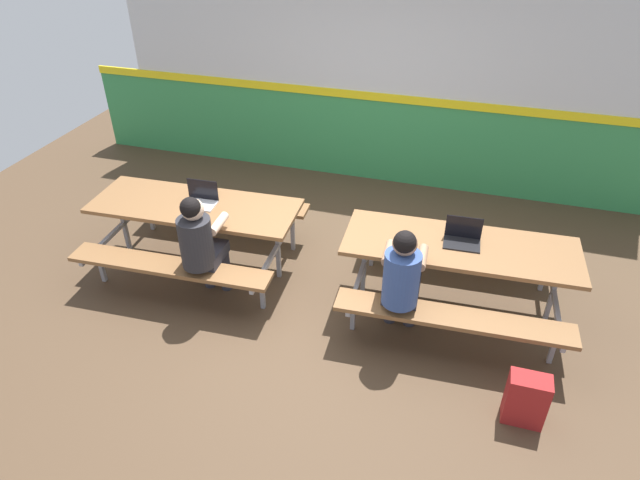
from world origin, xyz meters
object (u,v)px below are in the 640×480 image
(picnic_table_left, at_px, (196,218))
(picnic_table_right, at_px, (458,259))
(student_nearer, at_px, (200,242))
(student_further, at_px, (402,277))
(backpack_dark, at_px, (526,399))
(laptop_dark, at_px, (462,238))
(laptop_silver, at_px, (201,199))

(picnic_table_left, distance_m, picnic_table_right, 2.61)
(picnic_table_left, height_order, picnic_table_right, same)
(student_nearer, bearing_deg, picnic_table_right, 14.34)
(student_further, distance_m, backpack_dark, 1.31)
(picnic_table_left, bearing_deg, picnic_table_right, 0.81)
(student_further, height_order, laptop_dark, student_further)
(student_nearer, relative_size, backpack_dark, 2.74)
(picnic_table_right, bearing_deg, backpack_dark, -60.67)
(student_further, height_order, laptop_silver, student_further)
(laptop_dark, bearing_deg, student_further, -125.06)
(picnic_table_left, xyz_separation_m, student_nearer, (0.34, -0.54, 0.13))
(picnic_table_left, bearing_deg, backpack_dark, -18.86)
(picnic_table_right, distance_m, student_further, 0.73)
(laptop_dark, bearing_deg, picnic_table_right, -94.93)
(laptop_silver, relative_size, backpack_dark, 0.75)
(picnic_table_left, relative_size, backpack_dark, 4.79)
(laptop_dark, xyz_separation_m, backpack_dark, (0.64, -1.19, -0.57))
(picnic_table_left, relative_size, laptop_dark, 6.39)
(backpack_dark, bearing_deg, student_nearer, 168.96)
(picnic_table_right, distance_m, laptop_silver, 2.56)
(picnic_table_right, distance_m, student_nearer, 2.34)
(student_nearer, xyz_separation_m, backpack_dark, (2.91, -0.57, -0.49))
(laptop_silver, bearing_deg, laptop_dark, 0.78)
(laptop_silver, xyz_separation_m, laptop_dark, (2.55, 0.03, 0.00))
(picnic_table_right, bearing_deg, laptop_dark, 85.07)
(picnic_table_right, xyz_separation_m, student_nearer, (-2.27, -0.58, 0.13))
(laptop_silver, bearing_deg, backpack_dark, -19.82)
(picnic_table_left, relative_size, student_further, 1.74)
(backpack_dark, bearing_deg, picnic_table_right, 119.33)
(picnic_table_right, height_order, student_further, student_further)
(picnic_table_left, xyz_separation_m, laptop_silver, (0.06, 0.04, 0.21))
(picnic_table_right, xyz_separation_m, laptop_silver, (-2.55, 0.00, 0.21))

